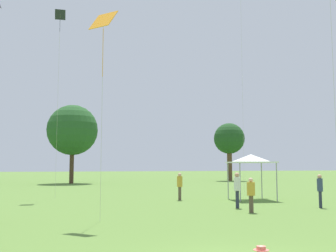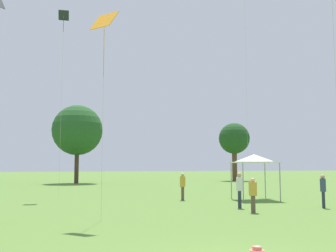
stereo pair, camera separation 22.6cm
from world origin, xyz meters
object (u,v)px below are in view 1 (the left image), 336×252
object	(u,v)px
person_standing_1	(180,184)
person_standing_5	(320,187)
distant_tree_0	(73,130)
canopy_tent	(251,159)
distant_tree_1	(229,139)
kite_3	(103,25)
kite_0	(60,26)
person_standing_2	(237,187)
person_standing_4	(251,192)

from	to	relation	value
person_standing_1	person_standing_5	distance (m)	8.60
person_standing_1	distant_tree_0	xyz separation A→B (m)	(-5.17, 26.89, 5.67)
canopy_tent	distant_tree_1	bearing A→B (deg)	66.29
person_standing_5	distant_tree_0	bearing A→B (deg)	-26.26
kite_3	distant_tree_1	xyz separation A→B (m)	(24.01, 37.29, -1.88)
person_standing_5	kite_0	world-z (taller)	kite_0
person_standing_2	kite_0	xyz separation A→B (m)	(-8.96, 9.68, 11.13)
person_standing_4	kite_3	distance (m)	10.17
person_standing_4	distant_tree_0	xyz separation A→B (m)	(-6.24, 34.20, 5.75)
person_standing_1	person_standing_4	xyz separation A→B (m)	(1.07, -7.31, -0.08)
person_standing_4	kite_3	xyz separation A→B (m)	(-7.23, -0.83, 7.10)
kite_3	distant_tree_0	size ratio (longest dim) A/B	0.88
person_standing_4	distant_tree_1	xyz separation A→B (m)	(16.78, 36.46, 5.23)
person_standing_2	kite_3	bearing A→B (deg)	-94.43
person_standing_1	person_standing_5	xyz separation A→B (m)	(5.58, -6.55, 0.03)
person_standing_1	person_standing_4	bearing A→B (deg)	-40.87
distant_tree_1	distant_tree_0	bearing A→B (deg)	-174.41
person_standing_2	kite_0	size ratio (longest dim) A/B	0.14
person_standing_1	distant_tree_1	distance (m)	34.57
person_standing_1	kite_0	world-z (taller)	kite_0
canopy_tent	kite_3	bearing A→B (deg)	-146.80
person_standing_5	distant_tree_1	size ratio (longest dim) A/B	0.20
person_standing_4	distant_tree_1	bearing A→B (deg)	36.80
person_standing_5	distant_tree_1	world-z (taller)	distant_tree_1
person_standing_2	person_standing_4	distance (m)	1.97
person_standing_5	kite_3	distance (m)	13.75
person_standing_4	person_standing_5	world-z (taller)	person_standing_5
kite_0	kite_3	bearing A→B (deg)	145.84
person_standing_4	distant_tree_0	world-z (taller)	distant_tree_0
person_standing_5	person_standing_2	bearing A→B (deg)	30.31
person_standing_4	distant_tree_1	size ratio (longest dim) A/B	0.19
canopy_tent	kite_3	world-z (taller)	kite_3
kite_0	distant_tree_0	distance (m)	23.38
person_standing_4	distant_tree_0	bearing A→B (deg)	71.86
person_standing_4	distant_tree_0	distance (m)	35.24
person_standing_1	canopy_tent	xyz separation A→B (m)	(4.56, -1.13, 1.60)
kite_0	distant_tree_1	distance (m)	36.09
person_standing_2	canopy_tent	distance (m)	5.54
kite_3	distant_tree_1	world-z (taller)	kite_3
distant_tree_0	distant_tree_1	bearing A→B (deg)	5.59
person_standing_4	kite_0	xyz separation A→B (m)	(-8.69, 11.62, 11.29)
person_standing_2	distant_tree_1	xyz separation A→B (m)	(16.51, 34.51, 5.07)
person_standing_5	kite_3	bearing A→B (deg)	53.63
person_standing_5	distant_tree_1	bearing A→B (deg)	-63.05
canopy_tent	person_standing_1	bearing A→B (deg)	166.15
person_standing_1	person_standing_5	size ratio (longest dim) A/B	1.00
kite_0	kite_3	distance (m)	13.22
person_standing_1	person_standing_4	distance (m)	7.39
canopy_tent	distant_tree_0	world-z (taller)	distant_tree_0
canopy_tent	person_standing_2	bearing A→B (deg)	-127.19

